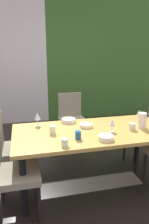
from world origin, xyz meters
The scene contains 18 objects.
ground_plane centered at (0.00, 0.00, -0.01)m, with size 6.28×5.30×0.02m, color black.
garden_window_panel centered at (1.57, 2.60, 1.43)m, with size 3.14×0.10×2.87m, color #3C6827.
dining_table centered at (0.20, -0.15, 0.64)m, with size 1.84×0.91×0.73m.
chair_left_near centered at (-0.76, -0.45, 0.56)m, with size 0.45×0.44×1.03m.
chair_left_far centered at (-0.75, 0.14, 0.51)m, with size 0.45×0.44×0.91m.
chair_right_far centered at (1.15, 0.14, 0.52)m, with size 0.44×0.44×0.93m.
chair_head_far centered at (0.24, 1.16, 0.51)m, with size 0.44×0.45×0.90m.
wine_glass_near_shelf centered at (0.92, 0.05, 0.83)m, with size 0.06×0.06×0.15m.
wine_glass_near_window centered at (0.41, -0.25, 0.83)m, with size 0.07×0.07×0.15m.
wine_glass_west centered at (-0.41, 0.16, 0.85)m, with size 0.08×0.08×0.17m.
serving_bowl_left centered at (-0.01, 0.21, 0.75)m, with size 0.18×0.18×0.05m, color silver.
serving_bowl_center centered at (0.16, -0.02, 0.75)m, with size 0.16×0.16×0.04m, color white.
serving_bowl_south centered at (0.25, -0.46, 0.75)m, with size 0.16×0.16×0.05m, color white.
cup_right centered at (-0.03, -0.36, 0.77)m, with size 0.06×0.06×0.09m, color #1B5292.
cup_corner centered at (0.67, -0.25, 0.77)m, with size 0.08×0.08×0.08m, color silver.
cup_front centered at (-0.20, -0.50, 0.76)m, with size 0.07×0.07×0.08m, color white.
cup_east centered at (-0.27, -0.15, 0.77)m, with size 0.07×0.07×0.09m, color #EAEDCB.
pitcher_rear centered at (0.81, -0.21, 0.82)m, with size 0.11×0.10×0.19m.
Camera 1 is at (-0.58, -2.45, 1.65)m, focal length 35.00 mm.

